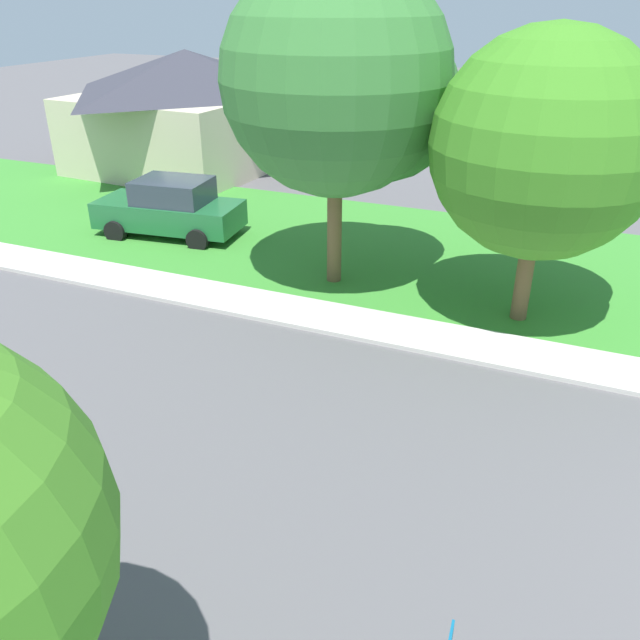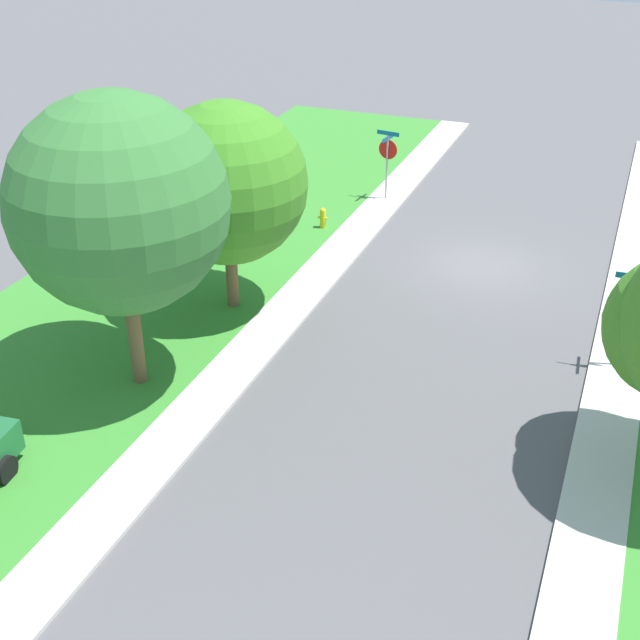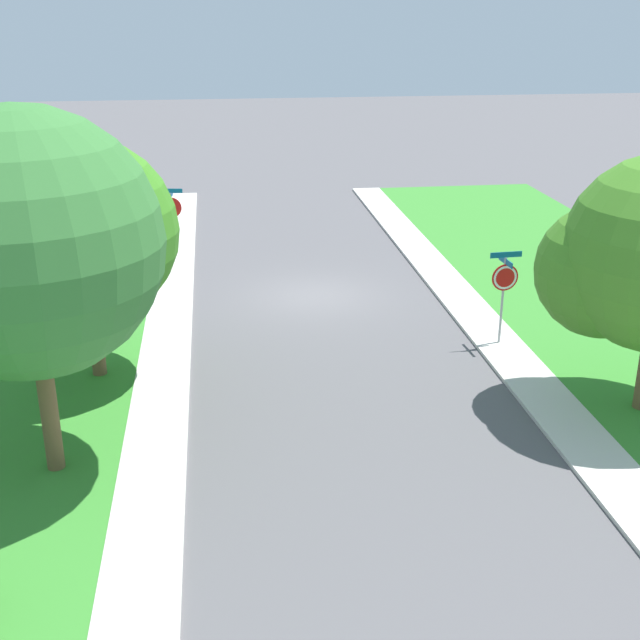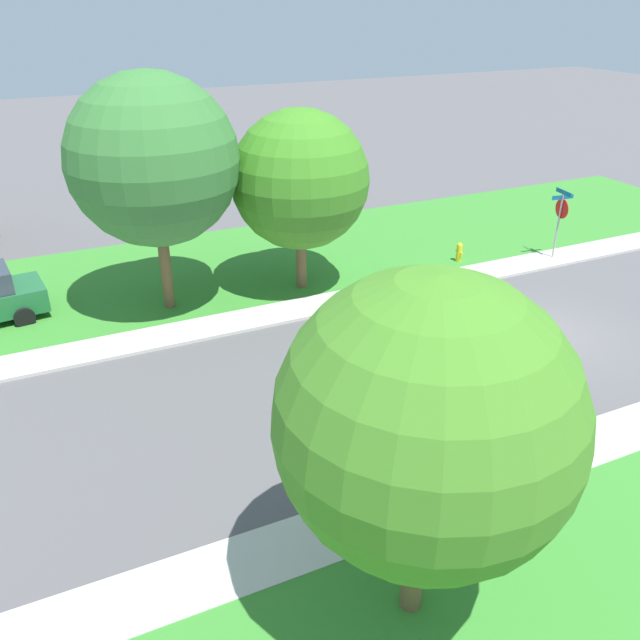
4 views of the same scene
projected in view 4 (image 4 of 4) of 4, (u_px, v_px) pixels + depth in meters
ground_plane at (547, 333)px, 20.00m from camera, size 120.00×120.00×0.00m
sidewalk_east at (124, 344)px, 19.27m from camera, size 1.40×56.00×0.10m
lawn_east at (101, 287)px, 23.07m from camera, size 8.00×56.00×0.08m
sidewalk_west at (216, 575)px, 11.67m from camera, size 1.40×56.00×0.10m
stop_sign_near_corner at (561, 213)px, 24.70m from camera, size 0.91×0.91×2.77m
stop_sign_far_corner at (538, 397)px, 13.50m from camera, size 0.92×0.92×2.77m
tree_sidewalk_mid at (302, 182)px, 21.62m from camera, size 4.93×4.59×6.19m
tree_across_left at (158, 163)px, 19.77m from camera, size 5.58×5.19×7.51m
tree_corner_large at (426, 416)px, 9.69m from camera, size 4.87×4.53×6.17m
fire_hydrant at (459, 252)px, 24.99m from camera, size 0.38×0.22×0.83m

